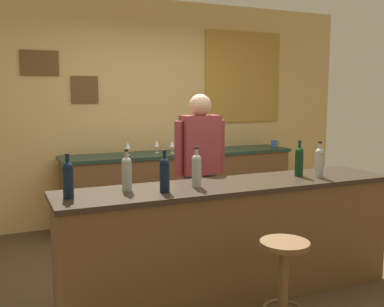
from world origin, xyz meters
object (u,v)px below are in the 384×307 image
wine_bottle_c (165,173)px  bar_stool (284,274)px  wine_bottle_f (319,161)px  coffee_mug (274,144)px  wine_glass_c (172,144)px  wine_bottle_d (196,169)px  wine_bottle_a (68,178)px  bartender (200,166)px  wine_glass_b (157,144)px  wine_bottle_e (299,160)px  wine_glass_a (128,146)px  wine_bottle_b (127,172)px

wine_bottle_c → bar_stool: bearing=-48.9°
wine_bottle_f → coffee_mug: size_ratio=2.45×
wine_glass_c → coffee_mug: size_ratio=1.24×
bar_stool → coffee_mug: bearing=56.9°
wine_bottle_f → wine_bottle_d: bearing=176.6°
bar_stool → wine_bottle_a: bearing=148.8°
bartender → wine_glass_b: bearing=89.2°
bar_stool → wine_bottle_c: 1.06m
wine_glass_c → wine_bottle_f: bearing=-75.5°
wine_bottle_a → wine_bottle_c: size_ratio=1.00×
coffee_mug → wine_bottle_e: bearing=-119.2°
bartender → wine_bottle_c: size_ratio=5.29×
bar_stool → wine_glass_c: (0.29, 2.71, 0.55)m
bartender → wine_glass_a: bearing=105.8°
bar_stool → wine_glass_c: wine_glass_c is taller
wine_bottle_d → coffee_mug: size_ratio=2.45×
bar_stool → wine_bottle_b: size_ratio=2.22×
bartender → wine_bottle_e: (0.59, -0.74, 0.12)m
wine_bottle_b → wine_bottle_f: (1.62, -0.14, 0.00)m
wine_bottle_f → wine_bottle_b: bearing=174.9°
wine_bottle_a → wine_glass_a: bearing=64.3°
wine_bottle_b → wine_bottle_e: 1.51m
wine_glass_b → wine_glass_c: same height
bar_stool → coffee_mug: size_ratio=5.44×
wine_bottle_b → wine_glass_b: (0.94, 2.02, -0.05)m
wine_bottle_e → coffee_mug: bearing=60.8°
bar_stool → wine_bottle_f: (0.81, 0.66, 0.60)m
wine_bottle_a → wine_glass_c: bearing=52.3°
bartender → wine_bottle_b: size_ratio=5.29×
wine_bottle_a → wine_bottle_f: size_ratio=1.00×
wine_bottle_c → coffee_mug: wine_bottle_c is taller
wine_bottle_b → wine_bottle_e: same height
wine_bottle_d → wine_glass_a: (0.04, 2.06, -0.05)m
wine_bottle_d → wine_bottle_f: size_ratio=1.00×
wine_glass_c → wine_bottle_b: bearing=-119.9°
wine_bottle_b → wine_bottle_f: same height
wine_glass_a → wine_glass_c: size_ratio=1.00×
wine_bottle_b → wine_glass_c: size_ratio=1.97×
bartender → wine_bottle_a: bartender is taller
wine_bottle_a → wine_bottle_e: bearing=1.1°
wine_bottle_a → wine_glass_c: wine_bottle_a is taller
bartender → wine_glass_b: bartender is taller
bar_stool → wine_bottle_a: size_ratio=2.22×
wine_glass_a → wine_glass_b: bearing=5.5°
wine_bottle_f → coffee_mug: (0.99, 2.10, -0.11)m
coffee_mug → wine_bottle_d: bearing=-135.9°
wine_bottle_a → wine_bottle_e: size_ratio=1.00×
wine_glass_c → wine_bottle_d: bearing=-106.2°
wine_bottle_b → wine_bottle_d: same height
bartender → wine_bottle_a: bearing=-149.9°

